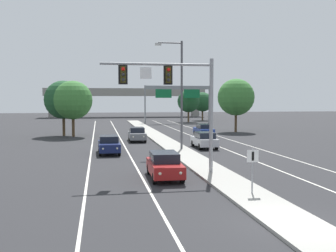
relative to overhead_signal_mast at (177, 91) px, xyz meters
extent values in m
plane|color=#28282B|center=(2.47, -10.58, -5.32)|extent=(260.00, 260.00, 0.00)
cube|color=#9E9B93|center=(2.47, 7.42, -5.25)|extent=(2.40, 110.00, 0.15)
cube|color=silver|center=(-2.23, 14.42, -5.32)|extent=(0.14, 100.00, 0.01)
cube|color=silver|center=(7.17, 14.42, -5.32)|extent=(0.14, 100.00, 0.01)
cube|color=silver|center=(-5.53, 14.42, -5.32)|extent=(0.14, 100.00, 0.01)
cube|color=silver|center=(10.47, 14.42, -5.32)|extent=(0.14, 100.00, 0.01)
cylinder|color=gray|center=(2.25, 0.01, -1.57)|extent=(0.24, 0.24, 7.20)
cylinder|color=gray|center=(-1.23, 0.01, 1.63)|extent=(6.96, 0.16, 0.16)
cube|color=black|center=(-0.54, 0.05, 0.98)|extent=(0.56, 0.06, 1.20)
cube|color=#38330F|center=(-0.54, 0.01, 0.98)|extent=(0.32, 0.32, 1.00)
sphere|color=red|center=(-0.54, -0.16, 1.30)|extent=(0.22, 0.22, 0.22)
sphere|color=#282828|center=(-0.54, -0.16, 0.98)|extent=(0.22, 0.22, 0.22)
sphere|color=#282828|center=(-0.54, -0.16, 0.66)|extent=(0.22, 0.22, 0.22)
cube|color=black|center=(-3.32, 0.05, 0.98)|extent=(0.56, 0.06, 1.20)
cube|color=#38330F|center=(-3.32, 0.01, 0.98)|extent=(0.32, 0.32, 1.00)
sphere|color=red|center=(-3.32, -0.16, 1.30)|extent=(0.22, 0.22, 0.22)
sphere|color=#282828|center=(-3.32, -0.16, 0.98)|extent=(0.22, 0.22, 0.22)
sphere|color=#282828|center=(-3.32, -0.16, 0.66)|extent=(0.22, 0.22, 0.22)
cube|color=white|center=(-1.93, -0.01, 1.08)|extent=(0.70, 0.04, 0.70)
cylinder|color=gray|center=(2.66, -5.94, -4.07)|extent=(0.08, 0.08, 2.20)
cube|color=white|center=(2.66, -5.97, -3.32)|extent=(0.60, 0.03, 0.60)
cube|color=black|center=(2.66, -5.99, -3.32)|extent=(0.12, 0.01, 0.44)
cylinder|color=#4C4C51|center=(2.81, 11.86, -0.17)|extent=(0.20, 0.20, 10.00)
cylinder|color=#4C4C51|center=(1.71, 11.86, 4.63)|extent=(2.20, 0.12, 0.12)
cube|color=#B7B7B2|center=(0.61, 11.86, 4.48)|extent=(0.56, 0.28, 0.20)
cube|color=maroon|center=(-0.91, -0.90, -4.65)|extent=(1.89, 4.44, 0.70)
cube|color=black|center=(-0.90, -0.68, -4.02)|extent=(1.63, 2.41, 0.56)
sphere|color=#EAE5C6|center=(-0.38, -3.09, -4.60)|extent=(0.18, 0.18, 0.18)
sphere|color=#EAE5C6|center=(-1.53, -3.07, -4.60)|extent=(0.18, 0.18, 0.18)
cylinder|color=black|center=(-0.14, -2.42, -5.00)|extent=(0.23, 0.64, 0.64)
cylinder|color=black|center=(-1.74, -2.38, -5.00)|extent=(0.23, 0.64, 0.64)
cylinder|color=black|center=(-0.08, 0.58, -5.00)|extent=(0.23, 0.64, 0.64)
cylinder|color=black|center=(-1.68, 0.62, -5.00)|extent=(0.23, 0.64, 0.64)
cube|color=#141E4C|center=(-3.95, 10.79, -4.65)|extent=(1.88, 4.43, 0.70)
cube|color=black|center=(-3.96, 11.00, -4.02)|extent=(1.63, 2.41, 0.56)
sphere|color=#EAE5C6|center=(-3.33, 8.62, -4.60)|extent=(0.18, 0.18, 0.18)
sphere|color=#EAE5C6|center=(-4.49, 8.59, -4.60)|extent=(0.18, 0.18, 0.18)
cylinder|color=black|center=(-3.12, 9.30, -5.00)|extent=(0.23, 0.64, 0.64)
cylinder|color=black|center=(-4.72, 9.27, -5.00)|extent=(0.23, 0.64, 0.64)
cylinder|color=black|center=(-3.18, 12.30, -5.00)|extent=(0.23, 0.64, 0.64)
cylinder|color=black|center=(-4.78, 12.27, -5.00)|extent=(0.23, 0.64, 0.64)
cube|color=slate|center=(-0.52, 20.69, -4.65)|extent=(1.88, 4.43, 0.70)
cube|color=black|center=(-0.52, 20.91, -4.02)|extent=(1.63, 2.41, 0.56)
sphere|color=#EAE5C6|center=(0.01, 18.50, -4.60)|extent=(0.18, 0.18, 0.18)
sphere|color=#EAE5C6|center=(-1.14, 18.52, -4.60)|extent=(0.18, 0.18, 0.18)
cylinder|color=black|center=(0.25, 19.17, -5.00)|extent=(0.23, 0.64, 0.64)
cylinder|color=black|center=(-1.35, 19.21, -5.00)|extent=(0.23, 0.64, 0.64)
cylinder|color=black|center=(0.30, 22.17, -5.00)|extent=(0.23, 0.64, 0.64)
cylinder|color=black|center=(-1.30, 22.20, -5.00)|extent=(0.23, 0.64, 0.64)
cube|color=#B7B7BC|center=(5.41, 13.33, -4.65)|extent=(1.83, 4.41, 0.70)
cube|color=black|center=(5.41, 13.11, -4.02)|extent=(1.60, 2.39, 0.56)
sphere|color=#EAE5C6|center=(4.85, 15.51, -4.60)|extent=(0.18, 0.18, 0.18)
sphere|color=#EAE5C6|center=(6.00, 15.50, -4.60)|extent=(0.18, 0.18, 0.18)
cylinder|color=black|center=(4.62, 14.83, -5.00)|extent=(0.22, 0.64, 0.64)
cylinder|color=black|center=(6.22, 14.82, -5.00)|extent=(0.22, 0.64, 0.64)
cylinder|color=black|center=(4.60, 11.83, -5.00)|extent=(0.22, 0.64, 0.64)
cylinder|color=black|center=(6.20, 11.82, -5.00)|extent=(0.22, 0.64, 0.64)
cube|color=navy|center=(8.67, 25.71, -4.65)|extent=(1.81, 4.40, 0.70)
cube|color=black|center=(8.67, 25.49, -4.02)|extent=(1.59, 2.38, 0.56)
sphere|color=#EAE5C6|center=(8.08, 27.89, -4.60)|extent=(0.18, 0.18, 0.18)
sphere|color=#EAE5C6|center=(9.24, 27.90, -4.60)|extent=(0.18, 0.18, 0.18)
cylinder|color=black|center=(7.86, 27.21, -5.00)|extent=(0.22, 0.64, 0.64)
cylinder|color=black|center=(9.46, 27.22, -5.00)|extent=(0.22, 0.64, 0.64)
cylinder|color=black|center=(7.87, 24.21, -5.00)|extent=(0.22, 0.64, 0.64)
cylinder|color=black|center=(9.47, 24.22, -5.00)|extent=(0.22, 0.64, 0.64)
cylinder|color=gray|center=(4.17, 53.21, -1.57)|extent=(0.28, 0.28, 7.50)
cylinder|color=gray|center=(17.17, 53.21, -1.57)|extent=(0.28, 0.28, 7.50)
cube|color=gray|center=(10.67, 53.21, 1.78)|extent=(13.00, 0.36, 0.70)
cube|color=#0F6033|center=(7.81, 53.01, 0.58)|extent=(3.20, 0.08, 1.70)
cube|color=#0F6033|center=(13.53, 53.01, 0.58)|extent=(3.20, 0.08, 1.70)
cube|color=gray|center=(2.47, 83.42, 0.88)|extent=(42.40, 6.40, 1.10)
cube|color=gray|center=(2.47, 80.42, 1.88)|extent=(42.40, 0.36, 0.90)
cube|color=gray|center=(-16.73, 83.42, -2.50)|extent=(1.80, 2.40, 5.65)
cube|color=gray|center=(21.67, 83.42, -2.50)|extent=(1.80, 2.40, 5.65)
cylinder|color=#4C3823|center=(-9.68, 82.92, -4.11)|extent=(0.36, 0.36, 2.43)
sphere|color=#235623|center=(-9.68, 82.92, -1.11)|extent=(4.45, 4.45, 4.45)
cylinder|color=#4C3823|center=(-8.03, 27.70, -3.97)|extent=(0.36, 0.36, 2.70)
sphere|color=#387533|center=(-8.03, 27.70, -0.65)|extent=(4.94, 4.94, 4.94)
cylinder|color=#4C3823|center=(-9.33, 29.18, -3.96)|extent=(0.36, 0.36, 2.73)
sphere|color=#1E4C28|center=(-9.33, 29.18, -0.60)|extent=(4.99, 4.99, 4.99)
cylinder|color=#4C3823|center=(15.01, 31.26, -3.85)|extent=(0.36, 0.36, 2.94)
sphere|color=#387533|center=(15.01, 31.26, -0.23)|extent=(5.38, 5.38, 5.38)
cylinder|color=#4C3823|center=(13.64, 56.52, -4.06)|extent=(0.36, 0.36, 2.52)
sphere|color=#1E4C28|center=(13.64, 56.52, -0.97)|extent=(4.60, 4.60, 4.60)
cylinder|color=#4C3823|center=(18.37, 62.97, -4.12)|extent=(0.36, 0.36, 2.41)
sphere|color=#1E4C28|center=(18.37, 62.97, -1.15)|extent=(4.40, 4.40, 4.40)
camera|label=1|loc=(-4.81, -24.44, -0.52)|focal=42.60mm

